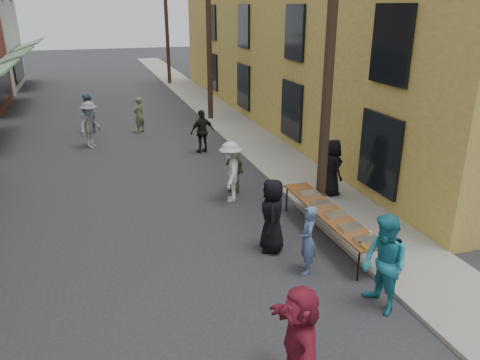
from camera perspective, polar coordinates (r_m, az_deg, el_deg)
ground at (r=9.46m, az=-6.02°, el=-14.75°), size 120.00×120.00×0.00m
sidewalk at (r=24.11m, az=-1.96°, el=7.57°), size 2.20×60.00×0.10m
building_ochre at (r=24.99m, az=12.95°, el=19.00°), size 10.00×28.00×10.00m
utility_pole_near at (r=12.10m, az=10.94°, el=15.69°), size 0.26×0.26×9.00m
utility_pole_mid at (r=23.34m, az=-3.83°, el=18.14°), size 0.26×0.26×9.00m
utility_pole_far at (r=35.09m, az=-8.96°, el=18.73°), size 0.26×0.26×9.00m
serving_table at (r=11.60m, az=10.79°, el=-3.95°), size 0.70×4.00×0.75m
catering_tray_sausage at (r=10.30m, az=15.16°, el=-7.11°), size 0.50×0.33×0.08m
catering_tray_foil_b at (r=10.79m, az=13.32°, el=-5.63°), size 0.50×0.33×0.08m
catering_tray_buns at (r=11.33m, az=11.52°, el=-4.18°), size 0.50×0.33×0.08m
catering_tray_foil_d at (r=11.89m, az=9.90°, el=-2.86°), size 0.50×0.33×0.08m
catering_tray_buns_end at (r=12.46m, az=8.43°, el=-1.65°), size 0.50×0.33×0.08m
condiment_jar_a at (r=9.97m, az=15.00°, el=-8.06°), size 0.07×0.07×0.08m
condiment_jar_b at (r=10.05m, az=14.70°, el=-7.81°), size 0.07×0.07×0.08m
condiment_jar_c at (r=10.12m, az=14.40°, el=-7.57°), size 0.07×0.07×0.08m
cup_stack at (r=10.22m, az=16.87°, el=-7.41°), size 0.08×0.08×0.12m
guest_front_a at (r=10.86m, az=3.96°, el=-4.34°), size 0.82×1.00×1.77m
guest_front_b at (r=10.13m, az=8.25°, el=-7.24°), size 0.53×0.65×1.53m
guest_front_c at (r=9.15m, az=17.18°, el=-9.80°), size 0.77×0.97×1.93m
guest_front_d at (r=13.60m, az=-1.16°, el=1.00°), size 1.00×1.31×1.80m
guest_front_e at (r=14.31m, az=-0.69°, el=1.47°), size 0.58×0.97×1.55m
guest_queue_back at (r=7.15m, az=7.22°, el=-19.03°), size 0.79×1.75×1.82m
server at (r=14.13m, az=11.18°, el=1.54°), size 0.54×0.83×1.69m
passerby_left at (r=19.90m, az=-17.82°, el=6.45°), size 1.26×1.40×1.88m
passerby_mid at (r=18.32m, az=-4.60°, el=5.92°), size 1.07×0.64×1.70m
passerby_right at (r=21.73m, az=-12.23°, el=7.74°), size 0.69×0.70×1.63m
passerby_far at (r=22.31m, az=-17.99°, el=7.71°), size 1.06×1.09×1.76m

